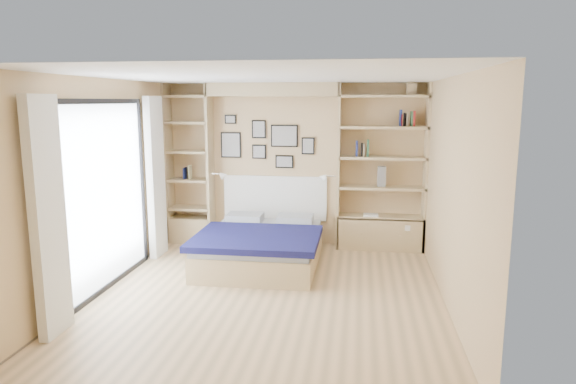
# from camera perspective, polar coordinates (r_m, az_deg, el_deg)

# --- Properties ---
(ground) EXTENTS (4.50, 4.50, 0.00)m
(ground) POSITION_cam_1_polar(r_m,az_deg,el_deg) (6.15, -2.06, -11.22)
(ground) COLOR #D8B07E
(ground) RESTS_ON ground
(room_shell) EXTENTS (4.50, 4.50, 4.50)m
(room_shell) POSITION_cam_1_polar(r_m,az_deg,el_deg) (7.39, -3.01, 1.07)
(room_shell) COLOR tan
(room_shell) RESTS_ON ground
(bed) EXTENTS (1.63, 2.15, 1.07)m
(bed) POSITION_cam_1_polar(r_m,az_deg,el_deg) (7.15, -2.91, -5.89)
(bed) COLOR tan
(bed) RESTS_ON ground
(photo_gallery) EXTENTS (1.48, 0.02, 0.82)m
(photo_gallery) POSITION_cam_1_polar(r_m,az_deg,el_deg) (8.02, -2.55, 5.59)
(photo_gallery) COLOR black
(photo_gallery) RESTS_ON ground
(reading_lamps) EXTENTS (1.92, 0.12, 0.15)m
(reading_lamps) POSITION_cam_1_polar(r_m,az_deg,el_deg) (7.83, -1.73, 1.77)
(reading_lamps) COLOR silver
(reading_lamps) RESTS_ON ground
(shelf_decor) EXTENTS (3.55, 0.23, 2.03)m
(shelf_decor) POSITION_cam_1_polar(r_m,az_deg,el_deg) (7.73, 8.86, 6.00)
(shelf_decor) COLOR navy
(shelf_decor) RESTS_ON ground
(deck_chair) EXTENTS (0.51, 0.84, 0.85)m
(deck_chair) POSITION_cam_1_polar(r_m,az_deg,el_deg) (7.63, -22.24, -4.55)
(deck_chair) COLOR tan
(deck_chair) RESTS_ON ground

